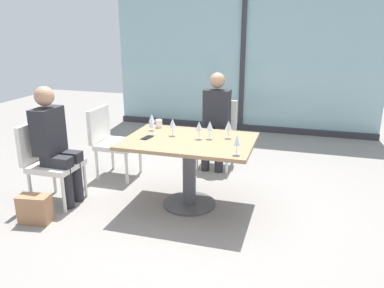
% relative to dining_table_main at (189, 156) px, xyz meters
% --- Properties ---
extents(ground_plane, '(12.00, 12.00, 0.00)m').
position_rel_dining_table_main_xyz_m(ground_plane, '(0.00, 0.00, -0.55)').
color(ground_plane, gray).
extents(window_wall_backdrop, '(4.66, 0.10, 2.70)m').
position_rel_dining_table_main_xyz_m(window_wall_backdrop, '(0.00, 3.20, 0.66)').
color(window_wall_backdrop, '#90B7BC').
rests_on(window_wall_backdrop, ground_plane).
extents(dining_table_main, '(1.31, 0.92, 0.73)m').
position_rel_dining_table_main_xyz_m(dining_table_main, '(0.00, 0.00, 0.00)').
color(dining_table_main, '#997551').
rests_on(dining_table_main, ground_plane).
extents(chair_side_end, '(0.50, 0.46, 0.87)m').
position_rel_dining_table_main_xyz_m(chair_side_end, '(-1.47, -0.34, -0.06)').
color(chair_side_end, silver).
rests_on(chair_side_end, ground_plane).
extents(chair_near_window, '(0.46, 0.51, 0.87)m').
position_rel_dining_table_main_xyz_m(chair_near_window, '(0.00, 1.29, -0.06)').
color(chair_near_window, silver).
rests_on(chair_near_window, ground_plane).
extents(chair_far_left, '(0.50, 0.46, 0.87)m').
position_rel_dining_table_main_xyz_m(chair_far_left, '(-1.18, 0.51, -0.06)').
color(chair_far_left, silver).
rests_on(chair_far_left, ground_plane).
extents(person_side_end, '(0.39, 0.34, 1.26)m').
position_rel_dining_table_main_xyz_m(person_side_end, '(-1.36, -0.34, 0.15)').
color(person_side_end, '#28282D').
rests_on(person_side_end, ground_plane).
extents(person_near_window, '(0.34, 0.39, 1.26)m').
position_rel_dining_table_main_xyz_m(person_near_window, '(-0.00, 1.18, 0.15)').
color(person_near_window, '#28282D').
rests_on(person_near_window, ground_plane).
extents(wine_glass_0, '(0.07, 0.07, 0.18)m').
position_rel_dining_table_main_xyz_m(wine_glass_0, '(-0.50, 0.22, 0.31)').
color(wine_glass_0, silver).
rests_on(wine_glass_0, dining_table_main).
extents(wine_glass_1, '(0.07, 0.07, 0.18)m').
position_rel_dining_table_main_xyz_m(wine_glass_1, '(-0.42, 0.05, 0.31)').
color(wine_glass_1, silver).
rests_on(wine_glass_1, dining_table_main).
extents(wine_glass_2, '(0.07, 0.07, 0.18)m').
position_rel_dining_table_main_xyz_m(wine_glass_2, '(-0.21, 0.08, 0.31)').
color(wine_glass_2, silver).
rests_on(wine_glass_2, dining_table_main).
extents(wine_glass_3, '(0.07, 0.07, 0.18)m').
position_rel_dining_table_main_xyz_m(wine_glass_3, '(0.09, 0.05, 0.31)').
color(wine_glass_3, silver).
rests_on(wine_glass_3, dining_table_main).
extents(wine_glass_4, '(0.07, 0.07, 0.18)m').
position_rel_dining_table_main_xyz_m(wine_glass_4, '(0.55, -0.33, 0.31)').
color(wine_glass_4, silver).
rests_on(wine_glass_4, dining_table_main).
extents(wine_glass_5, '(0.07, 0.07, 0.18)m').
position_rel_dining_table_main_xyz_m(wine_glass_5, '(0.19, 0.08, 0.31)').
color(wine_glass_5, silver).
rests_on(wine_glass_5, dining_table_main).
extents(wine_glass_6, '(0.07, 0.07, 0.18)m').
position_rel_dining_table_main_xyz_m(wine_glass_6, '(0.37, 0.16, 0.31)').
color(wine_glass_6, silver).
rests_on(wine_glass_6, dining_table_main).
extents(coffee_cup, '(0.08, 0.08, 0.09)m').
position_rel_dining_table_main_xyz_m(coffee_cup, '(-0.47, 0.35, 0.22)').
color(coffee_cup, white).
rests_on(coffee_cup, dining_table_main).
extents(cell_phone_on_table, '(0.09, 0.15, 0.01)m').
position_rel_dining_table_main_xyz_m(cell_phone_on_table, '(-0.43, -0.08, 0.18)').
color(cell_phone_on_table, black).
rests_on(cell_phone_on_table, dining_table_main).
extents(handbag_0, '(0.32, 0.21, 0.28)m').
position_rel_dining_table_main_xyz_m(handbag_0, '(-1.33, -0.80, -0.41)').
color(handbag_0, '#A3704C').
rests_on(handbag_0, ground_plane).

